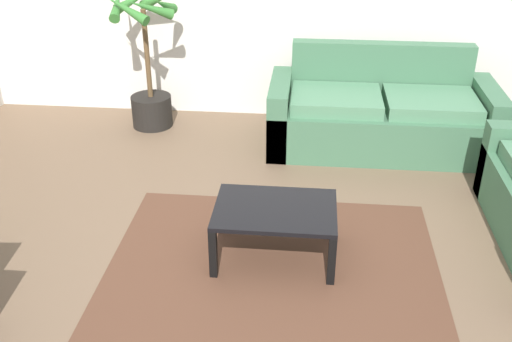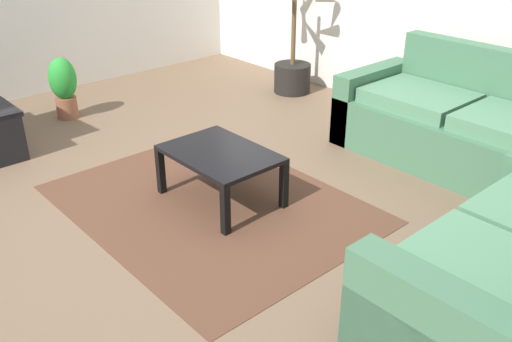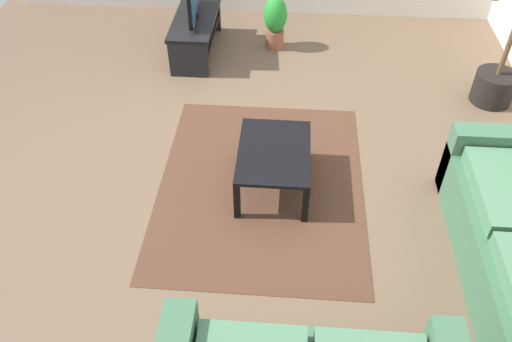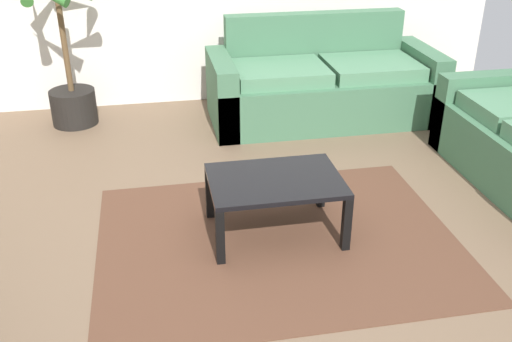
% 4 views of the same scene
% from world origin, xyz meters
% --- Properties ---
extents(ground_plane, '(6.60, 6.60, 0.00)m').
position_xyz_m(ground_plane, '(0.00, 0.00, 0.00)').
color(ground_plane, brown).
extents(couch_main, '(2.05, 0.90, 0.90)m').
position_xyz_m(couch_main, '(1.08, 2.28, 0.30)').
color(couch_main, '#3F6B4C').
rests_on(couch_main, ground).
extents(coffee_table, '(0.81, 0.58, 0.38)m').
position_xyz_m(coffee_table, '(0.23, 0.43, 0.33)').
color(coffee_table, black).
rests_on(coffee_table, ground).
extents(area_rug, '(2.20, 1.70, 0.01)m').
position_xyz_m(area_rug, '(0.23, 0.33, 0.00)').
color(area_rug, '#513323').
rests_on(area_rug, ground).
extents(potted_palm, '(0.66, 0.69, 1.36)m').
position_xyz_m(potted_palm, '(-1.17, 2.54, 0.53)').
color(potted_palm, black).
rests_on(potted_palm, ground).
extents(potted_plant_small, '(0.26, 0.26, 0.60)m').
position_xyz_m(potted_plant_small, '(-2.08, 0.33, 0.33)').
color(potted_plant_small, brown).
rests_on(potted_plant_small, ground).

